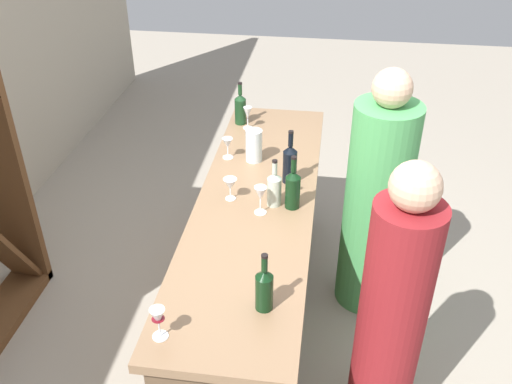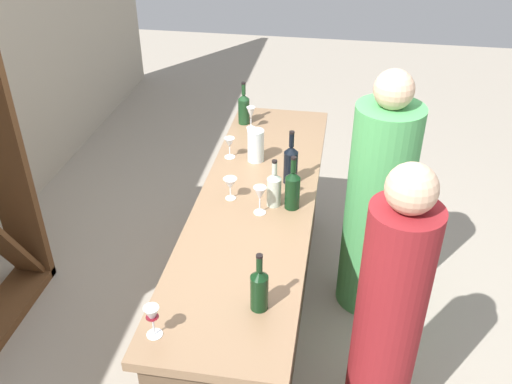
# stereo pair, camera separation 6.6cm
# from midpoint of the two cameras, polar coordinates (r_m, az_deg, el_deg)

# --- Properties ---
(ground_plane) EXTENTS (12.00, 12.00, 0.00)m
(ground_plane) POSITION_cam_midpoint_polar(r_m,az_deg,el_deg) (3.79, 0.51, -12.70)
(ground_plane) COLOR #9E9384
(bar_counter) EXTENTS (2.47, 0.67, 0.94)m
(bar_counter) POSITION_cam_midpoint_polar(r_m,az_deg,el_deg) (3.47, 0.55, -7.19)
(bar_counter) COLOR brown
(bar_counter) RESTS_ON ground
(wine_bottle_leftmost_dark_green) EXTENTS (0.08, 0.08, 0.30)m
(wine_bottle_leftmost_dark_green) POSITION_cam_midpoint_polar(r_m,az_deg,el_deg) (2.44, 1.12, -9.75)
(wine_bottle_leftmost_dark_green) COLOR black
(wine_bottle_leftmost_dark_green) RESTS_ON bar_counter
(wine_bottle_second_left_dark_green) EXTENTS (0.08, 0.08, 0.32)m
(wine_bottle_second_left_dark_green) POSITION_cam_midpoint_polar(r_m,az_deg,el_deg) (3.07, 4.34, 0.33)
(wine_bottle_second_left_dark_green) COLOR black
(wine_bottle_second_left_dark_green) RESTS_ON bar_counter
(wine_bottle_center_clear_pale) EXTENTS (0.08, 0.08, 0.28)m
(wine_bottle_center_clear_pale) POSITION_cam_midpoint_polar(r_m,az_deg,el_deg) (3.09, 2.45, 0.38)
(wine_bottle_center_clear_pale) COLOR #B7C6B2
(wine_bottle_center_clear_pale) RESTS_ON bar_counter
(wine_bottle_second_right_near_black) EXTENTS (0.08, 0.08, 0.33)m
(wine_bottle_second_right_near_black) POSITION_cam_midpoint_polar(r_m,az_deg,el_deg) (3.29, 4.12, 2.92)
(wine_bottle_second_right_near_black) COLOR black
(wine_bottle_second_right_near_black) RESTS_ON bar_counter
(wine_bottle_rightmost_olive_green) EXTENTS (0.08, 0.08, 0.31)m
(wine_bottle_rightmost_olive_green) POSITION_cam_midpoint_polar(r_m,az_deg,el_deg) (4.00, -0.77, 8.52)
(wine_bottle_rightmost_olive_green) COLOR #193D1E
(wine_bottle_rightmost_olive_green) RESTS_ON bar_counter
(wine_glass_near_left) EXTENTS (0.07, 0.07, 0.16)m
(wine_glass_near_left) POSITION_cam_midpoint_polar(r_m,az_deg,el_deg) (3.01, 1.02, -0.26)
(wine_glass_near_left) COLOR white
(wine_glass_near_left) RESTS_ON bar_counter
(wine_glass_near_center) EXTENTS (0.08, 0.08, 0.13)m
(wine_glass_near_center) POSITION_cam_midpoint_polar(r_m,az_deg,el_deg) (3.15, -2.03, 0.78)
(wine_glass_near_center) COLOR white
(wine_glass_near_center) RESTS_ON bar_counter
(wine_glass_near_right) EXTENTS (0.07, 0.07, 0.16)m
(wine_glass_near_right) POSITION_cam_midpoint_polar(r_m,az_deg,el_deg) (3.93, -0.03, 7.93)
(wine_glass_near_right) COLOR white
(wine_glass_near_right) RESTS_ON bar_counter
(wine_glass_far_left) EXTENTS (0.07, 0.07, 0.14)m
(wine_glass_far_left) POSITION_cam_midpoint_polar(r_m,az_deg,el_deg) (3.56, -2.18, 4.92)
(wine_glass_far_left) COLOR white
(wine_glass_far_left) RESTS_ON bar_counter
(wine_glass_far_center) EXTENTS (0.07, 0.07, 0.15)m
(wine_glass_far_center) POSITION_cam_midpoint_polar(r_m,az_deg,el_deg) (2.37, -9.68, -12.41)
(wine_glass_far_center) COLOR white
(wine_glass_far_center) RESTS_ON bar_counter
(water_pitcher) EXTENTS (0.10, 0.10, 0.21)m
(water_pitcher) POSITION_cam_midpoint_polar(r_m,az_deg,el_deg) (3.52, 0.51, 4.73)
(water_pitcher) COLOR silver
(water_pitcher) RESTS_ON bar_counter
(person_left_guest) EXTENTS (0.40, 0.40, 1.61)m
(person_left_guest) POSITION_cam_midpoint_polar(r_m,az_deg,el_deg) (2.79, 13.91, -12.74)
(person_left_guest) COLOR maroon
(person_left_guest) RESTS_ON ground
(person_center_guest) EXTENTS (0.48, 0.48, 1.64)m
(person_center_guest) POSITION_cam_midpoint_polar(r_m,az_deg,el_deg) (3.55, 12.73, -1.49)
(person_center_guest) COLOR #4CA559
(person_center_guest) RESTS_ON ground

